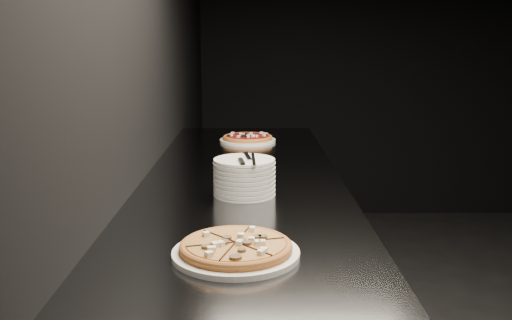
{
  "coord_description": "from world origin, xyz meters",
  "views": [
    {
      "loc": [
        -2.09,
        -2.08,
        1.43
      ],
      "look_at": [
        -2.08,
        -0.13,
        1.02
      ],
      "focal_mm": 40.0,
      "sensor_mm": 36.0,
      "label": 1
    }
  ],
  "objects_px": {
    "cutlery": "(247,159)",
    "pizza_mushroom": "(236,249)",
    "plate_stack": "(244,177)",
    "counter": "(243,291)",
    "pizza_tomato": "(248,138)",
    "ramekin": "(255,166)"
  },
  "relations": [
    {
      "from": "pizza_mushroom",
      "to": "pizza_tomato",
      "type": "xyz_separation_m",
      "value": [
        0.02,
        1.56,
        -0.0
      ]
    },
    {
      "from": "ramekin",
      "to": "pizza_mushroom",
      "type": "bearing_deg",
      "value": -93.41
    },
    {
      "from": "counter",
      "to": "plate_stack",
      "type": "bearing_deg",
      "value": -87.43
    },
    {
      "from": "pizza_tomato",
      "to": "counter",
      "type": "bearing_deg",
      "value": -91.0
    },
    {
      "from": "counter",
      "to": "cutlery",
      "type": "xyz_separation_m",
      "value": [
        0.02,
        -0.25,
        0.58
      ]
    },
    {
      "from": "counter",
      "to": "ramekin",
      "type": "height_order",
      "value": "ramekin"
    },
    {
      "from": "counter",
      "to": "plate_stack",
      "type": "xyz_separation_m",
      "value": [
        0.01,
        -0.23,
        0.52
      ]
    },
    {
      "from": "pizza_mushroom",
      "to": "ramekin",
      "type": "relative_size",
      "value": 3.99
    },
    {
      "from": "plate_stack",
      "to": "cutlery",
      "type": "height_order",
      "value": "cutlery"
    },
    {
      "from": "counter",
      "to": "plate_stack",
      "type": "relative_size",
      "value": 11.97
    },
    {
      "from": "pizza_tomato",
      "to": "cutlery",
      "type": "distance_m",
      "value": 1.02
    },
    {
      "from": "pizza_tomato",
      "to": "ramekin",
      "type": "xyz_separation_m",
      "value": [
        0.03,
        -0.74,
        0.02
      ]
    },
    {
      "from": "cutlery",
      "to": "ramekin",
      "type": "distance_m",
      "value": 0.3
    },
    {
      "from": "cutlery",
      "to": "counter",
      "type": "bearing_deg",
      "value": 86.68
    },
    {
      "from": "plate_stack",
      "to": "ramekin",
      "type": "height_order",
      "value": "plate_stack"
    },
    {
      "from": "pizza_tomato",
      "to": "pizza_mushroom",
      "type": "bearing_deg",
      "value": -90.57
    },
    {
      "from": "counter",
      "to": "cutlery",
      "type": "height_order",
      "value": "cutlery"
    },
    {
      "from": "counter",
      "to": "cutlery",
      "type": "distance_m",
      "value": 0.64
    },
    {
      "from": "pizza_tomato",
      "to": "plate_stack",
      "type": "bearing_deg",
      "value": -90.16
    },
    {
      "from": "counter",
      "to": "pizza_tomato",
      "type": "height_order",
      "value": "pizza_tomato"
    },
    {
      "from": "cutlery",
      "to": "pizza_mushroom",
      "type": "bearing_deg",
      "value": -99.81
    },
    {
      "from": "plate_stack",
      "to": "ramekin",
      "type": "relative_size",
      "value": 2.46
    }
  ]
}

